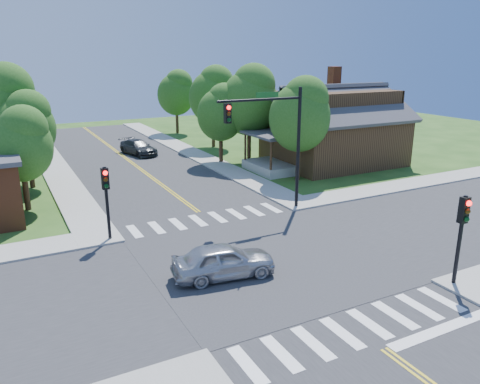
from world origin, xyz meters
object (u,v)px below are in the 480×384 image
car_silver (224,261)px  signal_pole_nw (106,190)px  signal_mast_ne (274,131)px  car_dgrey (138,148)px  house_ne (333,124)px  signal_pole_se (462,224)px

car_silver → signal_pole_nw: bearing=36.5°
signal_mast_ne → car_dgrey: size_ratio=1.46×
house_ne → car_dgrey: 17.75m
car_silver → signal_mast_ne: bearing=-36.4°
car_silver → car_dgrey: (3.78, 25.92, -0.06)m
signal_pole_nw → car_silver: size_ratio=0.84×
car_silver → signal_pole_se: bearing=-113.7°
signal_mast_ne → signal_pole_se: signal_mast_ne is taller
signal_pole_nw → car_silver: signal_pole_nw is taller
signal_pole_nw → house_ne: bearing=22.7°
signal_pole_se → signal_pole_nw: size_ratio=1.00×
signal_pole_nw → signal_mast_ne: bearing=0.1°
signal_mast_ne → house_ne: size_ratio=0.55×
signal_mast_ne → house_ne: 14.23m
car_dgrey → car_silver: bearing=-112.2°
signal_pole_se → car_silver: 9.54m
signal_pole_se → signal_pole_nw: (-11.20, 11.20, 0.00)m
signal_pole_se → car_silver: signal_pole_se is taller
house_ne → signal_mast_ne: bearing=-142.3°
signal_mast_ne → signal_pole_se: bearing=-81.4°
car_silver → car_dgrey: car_silver is taller
signal_pole_nw → car_dgrey: size_ratio=0.77×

